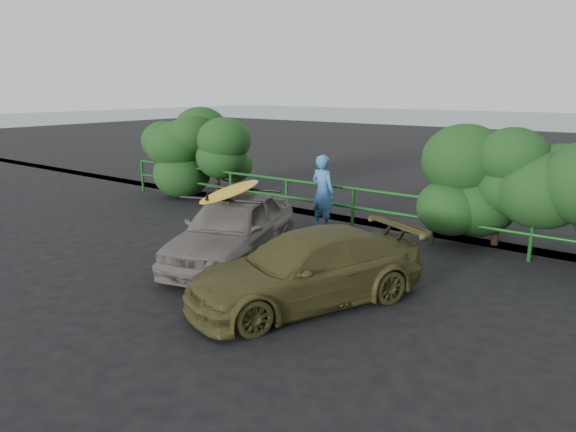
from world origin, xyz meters
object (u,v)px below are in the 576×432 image
object	(u,v)px
sedan	(233,229)
man	(323,192)
olive_vehicle	(307,269)
surfboard	(232,191)
guardrail	(318,203)

from	to	relation	value
sedan	man	size ratio (longest dim) A/B	2.14
olive_vehicle	surfboard	bearing A→B (deg)	-174.30
guardrail	man	size ratio (longest dim) A/B	7.71
sedan	man	bearing A→B (deg)	69.09
sedan	surfboard	distance (m)	0.75
guardrail	olive_vehicle	world-z (taller)	olive_vehicle
olive_vehicle	sedan	bearing A→B (deg)	-174.30
guardrail	olive_vehicle	size ratio (longest dim) A/B	3.58
guardrail	sedan	distance (m)	3.49
guardrail	sedan	size ratio (longest dim) A/B	3.59
sedan	surfboard	bearing A→B (deg)	-95.06
olive_vehicle	man	distance (m)	4.46
sedan	olive_vehicle	distance (m)	2.45
sedan	guardrail	bearing A→B (deg)	76.06
sedan	man	xyz separation A→B (m)	(0.10, 3.05, 0.24)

